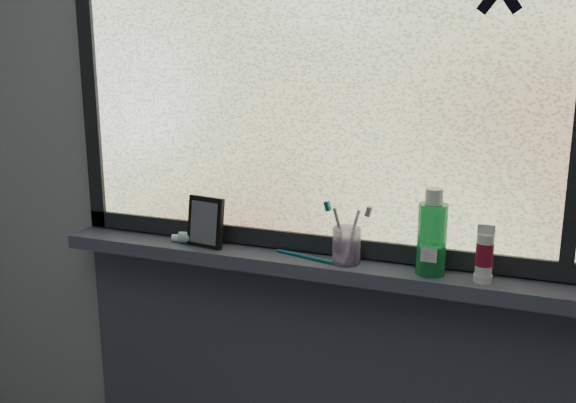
% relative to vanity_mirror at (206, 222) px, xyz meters
% --- Properties ---
extents(wall_back, '(3.00, 0.01, 2.50)m').
position_rel_vanity_mirror_xyz_m(wall_back, '(0.36, 0.09, 0.16)').
color(wall_back, '#9EA3A8').
rests_on(wall_back, ground).
extents(windowsill, '(1.62, 0.14, 0.04)m').
position_rel_vanity_mirror_xyz_m(windowsill, '(0.36, 0.01, -0.09)').
color(windowsill, '#43465A').
rests_on(windowsill, wall_back).
extents(window_pane, '(1.50, 0.01, 1.00)m').
position_rel_vanity_mirror_xyz_m(window_pane, '(0.36, 0.06, 0.44)').
color(window_pane, silver).
rests_on(window_pane, wall_back).
extents(frame_bottom, '(1.60, 0.03, 0.05)m').
position_rel_vanity_mirror_xyz_m(frame_bottom, '(0.36, 0.06, -0.04)').
color(frame_bottom, black).
rests_on(frame_bottom, windowsill).
extents(frame_left, '(0.05, 0.03, 1.10)m').
position_rel_vanity_mirror_xyz_m(frame_left, '(-0.41, 0.06, 0.44)').
color(frame_left, black).
rests_on(frame_left, wall_back).
extents(vanity_mirror, '(0.12, 0.08, 0.15)m').
position_rel_vanity_mirror_xyz_m(vanity_mirror, '(0.00, 0.00, 0.00)').
color(vanity_mirror, black).
rests_on(vanity_mirror, windowsill).
extents(toothpaste_tube, '(0.19, 0.07, 0.03)m').
position_rel_vanity_mirror_xyz_m(toothpaste_tube, '(-0.04, 0.01, -0.06)').
color(toothpaste_tube, white).
rests_on(toothpaste_tube, windowsill).
extents(toothbrush_cup, '(0.08, 0.08, 0.10)m').
position_rel_vanity_mirror_xyz_m(toothbrush_cup, '(0.42, 0.00, -0.02)').
color(toothbrush_cup, '#CDA9DF').
rests_on(toothbrush_cup, windowsill).
extents(toothbrush_lying, '(0.22, 0.08, 0.02)m').
position_rel_vanity_mirror_xyz_m(toothbrush_lying, '(0.30, 0.00, -0.07)').
color(toothbrush_lying, '#0B606A').
rests_on(toothbrush_lying, windowsill).
extents(mouthwash_bottle, '(0.09, 0.09, 0.18)m').
position_rel_vanity_mirror_xyz_m(mouthwash_bottle, '(0.64, 0.00, 0.04)').
color(mouthwash_bottle, green).
rests_on(mouthwash_bottle, windowsill).
extents(cream_tube, '(0.04, 0.04, 0.10)m').
position_rel_vanity_mirror_xyz_m(cream_tube, '(0.77, -0.01, 0.00)').
color(cream_tube, silver).
rests_on(cream_tube, windowsill).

